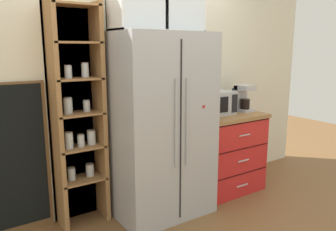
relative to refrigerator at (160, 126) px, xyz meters
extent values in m
plane|color=brown|center=(0.00, 0.00, -0.89)|extent=(10.67, 10.67, 0.00)
cube|color=silver|center=(0.00, 0.40, 0.38)|extent=(4.97, 0.10, 2.55)
cube|color=#ADAFB5|center=(0.00, 0.00, 0.00)|extent=(0.93, 0.70, 1.78)
cube|color=black|center=(0.00, -0.35, 0.00)|extent=(0.01, 0.01, 1.64)
cylinder|color=#ADAFB5|center=(-0.06, -0.36, 0.09)|extent=(0.02, 0.02, 0.80)
cylinder|color=#ADAFB5|center=(0.06, -0.36, 0.09)|extent=(0.02, 0.02, 0.80)
cube|color=red|center=(0.26, -0.35, 0.21)|extent=(0.02, 0.01, 0.02)
cube|color=brown|center=(-0.73, 0.37, 0.13)|extent=(0.48, 0.04, 2.04)
cube|color=#9E7042|center=(-0.93, 0.22, 0.13)|extent=(0.04, 0.26, 2.04)
cube|color=#9E7042|center=(-0.53, 0.22, 0.13)|extent=(0.04, 0.26, 2.04)
cube|color=#9E7042|center=(-0.73, 0.22, -0.47)|extent=(0.42, 0.26, 0.02)
cylinder|color=silver|center=(-0.82, 0.23, -0.40)|extent=(0.07, 0.07, 0.11)
cylinder|color=#CCB78C|center=(-0.82, 0.23, -0.42)|extent=(0.06, 0.06, 0.07)
cylinder|color=#B2B2B7|center=(-0.82, 0.23, -0.34)|extent=(0.07, 0.07, 0.01)
cylinder|color=silver|center=(-0.64, 0.24, -0.40)|extent=(0.08, 0.08, 0.11)
cylinder|color=#2D2D2D|center=(-0.64, 0.24, -0.42)|extent=(0.07, 0.07, 0.07)
cylinder|color=#B2B2B7|center=(-0.64, 0.24, -0.34)|extent=(0.07, 0.07, 0.01)
cube|color=#9E7042|center=(-0.73, 0.22, -0.15)|extent=(0.42, 0.26, 0.02)
cylinder|color=silver|center=(-0.83, 0.20, -0.07)|extent=(0.07, 0.07, 0.14)
cylinder|color=beige|center=(-0.83, 0.20, -0.09)|extent=(0.06, 0.06, 0.09)
cylinder|color=#B2B2B7|center=(-0.83, 0.20, 0.00)|extent=(0.07, 0.07, 0.01)
cylinder|color=silver|center=(-0.72, 0.20, -0.09)|extent=(0.06, 0.06, 0.10)
cylinder|color=brown|center=(-0.72, 0.20, -0.11)|extent=(0.05, 0.05, 0.07)
cylinder|color=#B2B2B7|center=(-0.72, 0.20, -0.03)|extent=(0.06, 0.06, 0.01)
cylinder|color=silver|center=(-0.62, 0.22, -0.08)|extent=(0.08, 0.08, 0.12)
cylinder|color=white|center=(-0.62, 0.22, -0.10)|extent=(0.07, 0.07, 0.08)
cylinder|color=#B2B2B7|center=(-0.62, 0.22, -0.01)|extent=(0.07, 0.07, 0.01)
cube|color=#9E7042|center=(-0.73, 0.22, 0.16)|extent=(0.42, 0.26, 0.02)
cylinder|color=silver|center=(-0.81, 0.23, 0.24)|extent=(0.08, 0.08, 0.13)
cylinder|color=#E0C67F|center=(-0.81, 0.23, 0.22)|extent=(0.07, 0.07, 0.09)
cylinder|color=#B2B2B7|center=(-0.81, 0.23, 0.31)|extent=(0.07, 0.07, 0.01)
cylinder|color=silver|center=(-0.64, 0.24, 0.22)|extent=(0.06, 0.06, 0.09)
cylinder|color=white|center=(-0.64, 0.24, 0.20)|extent=(0.06, 0.06, 0.06)
cylinder|color=#B2B2B7|center=(-0.64, 0.24, 0.27)|extent=(0.06, 0.06, 0.01)
cube|color=#9E7042|center=(-0.73, 0.22, 0.48)|extent=(0.42, 0.26, 0.02)
cylinder|color=silver|center=(-0.80, 0.21, 0.54)|extent=(0.06, 0.06, 0.10)
cylinder|color=#382316|center=(-0.80, 0.21, 0.52)|extent=(0.06, 0.06, 0.07)
cylinder|color=#B2B2B7|center=(-0.80, 0.21, 0.59)|extent=(0.06, 0.06, 0.01)
cylinder|color=silver|center=(-0.65, 0.22, 0.55)|extent=(0.07, 0.07, 0.12)
cylinder|color=#B77A38|center=(-0.65, 0.22, 0.53)|extent=(0.06, 0.06, 0.08)
cylinder|color=#B2B2B7|center=(-0.65, 0.22, 0.61)|extent=(0.06, 0.06, 0.01)
cube|color=#9E7042|center=(-0.73, 0.22, 0.79)|extent=(0.42, 0.26, 0.02)
cube|color=#9E7042|center=(-0.73, 0.22, 1.11)|extent=(0.42, 0.26, 0.02)
cube|color=red|center=(0.91, 0.05, -0.46)|extent=(0.81, 0.61, 0.86)
cube|color=#9E7042|center=(0.91, 0.05, -0.01)|extent=(0.84, 0.64, 0.04)
cube|color=black|center=(0.91, -0.26, -0.61)|extent=(0.79, 0.00, 0.01)
cube|color=silver|center=(0.91, -0.27, -0.75)|extent=(0.16, 0.01, 0.01)
cube|color=black|center=(0.91, -0.26, -0.33)|extent=(0.79, 0.00, 0.01)
cube|color=silver|center=(0.91, -0.27, -0.46)|extent=(0.16, 0.01, 0.01)
cube|color=black|center=(0.91, -0.26, -0.04)|extent=(0.79, 0.00, 0.01)
cube|color=silver|center=(0.91, -0.27, -0.17)|extent=(0.16, 0.01, 0.01)
cube|color=#ADAFB5|center=(0.78, 0.10, 0.14)|extent=(0.44, 0.32, 0.26)
cube|color=black|center=(0.72, -0.07, 0.14)|extent=(0.26, 0.01, 0.17)
cube|color=black|center=(0.95, -0.07, 0.14)|extent=(0.08, 0.01, 0.20)
cube|color=#B7B7BC|center=(1.20, 0.03, 0.03)|extent=(0.17, 0.20, 0.03)
cube|color=#B7B7BC|center=(1.20, 0.10, 0.16)|extent=(0.17, 0.06, 0.30)
cube|color=#B7B7BC|center=(1.20, 0.03, 0.29)|extent=(0.17, 0.20, 0.06)
cylinder|color=black|center=(1.20, 0.02, 0.10)|extent=(0.11, 0.11, 0.12)
cylinder|color=silver|center=(0.91, 0.11, 0.06)|extent=(0.08, 0.08, 0.09)
torus|color=silver|center=(0.96, 0.11, 0.06)|extent=(0.05, 0.01, 0.05)
cylinder|color=navy|center=(0.91, 0.10, 0.05)|extent=(0.09, 0.09, 0.08)
torus|color=navy|center=(0.96, 0.10, 0.06)|extent=(0.05, 0.01, 0.05)
cylinder|color=navy|center=(1.06, 0.08, 0.11)|extent=(0.07, 0.07, 0.20)
cone|color=navy|center=(1.06, 0.08, 0.21)|extent=(0.07, 0.07, 0.04)
cylinder|color=navy|center=(1.06, 0.08, 0.24)|extent=(0.03, 0.03, 0.07)
cylinder|color=black|center=(1.06, 0.08, 0.28)|extent=(0.03, 0.03, 0.01)
cube|color=silver|center=(0.00, 0.02, 0.90)|extent=(0.89, 0.32, 0.02)
cube|color=silver|center=(0.44, 0.02, 1.21)|extent=(0.02, 0.32, 0.64)
cylinder|color=silver|center=(-0.31, 0.02, 0.91)|extent=(0.05, 0.05, 0.00)
cylinder|color=silver|center=(-0.31, 0.02, 0.95)|extent=(0.01, 0.01, 0.07)
cone|color=silver|center=(-0.31, 0.02, 1.01)|extent=(0.06, 0.06, 0.05)
cylinder|color=silver|center=(0.00, 0.02, 0.91)|extent=(0.05, 0.05, 0.00)
cylinder|color=silver|center=(0.00, 0.02, 0.95)|extent=(0.01, 0.01, 0.07)
cone|color=silver|center=(0.00, 0.02, 1.01)|extent=(0.06, 0.06, 0.05)
cylinder|color=silver|center=(0.31, 0.02, 0.91)|extent=(0.05, 0.05, 0.00)
cylinder|color=silver|center=(0.31, 0.02, 0.95)|extent=(0.01, 0.01, 0.07)
cone|color=silver|center=(0.31, 0.02, 1.01)|extent=(0.06, 0.06, 0.05)
cube|color=brown|center=(-1.29, 0.33, -0.21)|extent=(0.60, 0.04, 1.36)
cube|color=black|center=(-1.29, 0.31, -0.18)|extent=(0.54, 0.01, 1.26)
camera|label=1|loc=(-1.70, -2.68, 0.74)|focal=35.55mm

